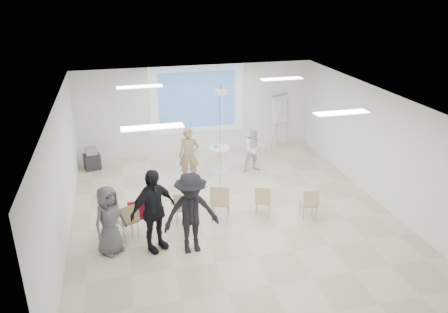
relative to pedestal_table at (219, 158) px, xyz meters
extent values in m
cube|color=beige|center=(-0.30, -2.61, -0.51)|extent=(8.00, 9.00, 0.10)
cube|color=white|center=(-0.30, -2.61, 2.59)|extent=(8.00, 9.00, 0.10)
cube|color=silver|center=(-0.30, 1.94, 1.04)|extent=(8.00, 0.10, 3.00)
cube|color=silver|center=(-4.35, -2.61, 1.04)|extent=(0.10, 9.00, 3.00)
cube|color=silver|center=(3.75, -2.61, 1.04)|extent=(0.10, 9.00, 3.00)
cube|color=silver|center=(-0.30, 1.88, 1.39)|extent=(3.20, 0.01, 2.30)
cube|color=#376CBB|center=(-0.30, 1.86, 1.39)|extent=(2.60, 0.01, 1.90)
cylinder|color=white|center=(0.00, 0.00, -0.43)|extent=(0.55, 0.55, 0.06)
cylinder|color=white|center=(0.00, 0.00, -0.07)|extent=(0.15, 0.15, 0.73)
cylinder|color=silver|center=(0.00, 0.00, 0.32)|extent=(0.75, 0.75, 0.04)
cube|color=silver|center=(0.05, -0.04, 0.35)|extent=(0.24, 0.17, 0.01)
cube|color=teal|center=(-0.08, 0.08, 0.36)|extent=(0.18, 0.24, 0.02)
imported|color=#977D5C|center=(-1.02, -0.47, 0.48)|extent=(0.76, 0.58, 1.89)
imported|color=white|center=(1.07, -0.19, 0.34)|extent=(0.81, 0.66, 1.61)
cube|color=white|center=(-0.84, -0.22, 0.78)|extent=(0.07, 0.14, 0.04)
cube|color=silver|center=(0.89, 0.06, 0.63)|extent=(0.04, 0.12, 0.04)
cube|color=tan|center=(-2.94, -3.15, 0.00)|extent=(0.56, 0.56, 0.04)
cube|color=tan|center=(-2.87, -3.34, 0.25)|extent=(0.43, 0.24, 0.41)
cylinder|color=gray|center=(-3.04, -3.38, -0.24)|extent=(0.03, 0.03, 0.45)
cylinder|color=gray|center=(-2.72, -3.25, -0.24)|extent=(0.03, 0.03, 0.45)
cylinder|color=gray|center=(-3.17, -3.06, -0.24)|extent=(0.03, 0.03, 0.45)
cylinder|color=gray|center=(-2.85, -2.93, -0.24)|extent=(0.03, 0.03, 0.45)
cube|color=tan|center=(-2.68, -2.99, 0.01)|extent=(0.46, 0.46, 0.04)
cube|color=tan|center=(-2.67, -3.20, 0.28)|extent=(0.44, 0.10, 0.42)
cylinder|color=#95999E|center=(-2.85, -3.18, -0.23)|extent=(0.02, 0.02, 0.46)
cylinder|color=gray|center=(-2.49, -3.17, -0.23)|extent=(0.02, 0.02, 0.46)
cylinder|color=#96999F|center=(-2.86, -2.82, -0.23)|extent=(0.02, 0.02, 0.46)
cylinder|color=gray|center=(-2.50, -2.81, -0.23)|extent=(0.02, 0.02, 0.46)
cube|color=tan|center=(-1.58, -2.82, -0.02)|extent=(0.50, 0.50, 0.04)
cube|color=tan|center=(-1.63, -3.01, 0.22)|extent=(0.42, 0.18, 0.39)
cylinder|color=gray|center=(-1.79, -2.94, -0.25)|extent=(0.03, 0.03, 0.43)
cylinder|color=gray|center=(-1.47, -3.02, -0.25)|extent=(0.03, 0.03, 0.43)
cylinder|color=#979A9F|center=(-1.70, -2.62, -0.25)|extent=(0.03, 0.03, 0.43)
cylinder|color=#92959A|center=(-1.38, -2.70, -0.25)|extent=(0.03, 0.03, 0.43)
cube|color=tan|center=(-0.66, -2.87, 0.03)|extent=(0.60, 0.60, 0.04)
cube|color=tan|center=(-0.73, -3.07, 0.31)|extent=(0.47, 0.25, 0.44)
cylinder|color=gray|center=(-0.90, -2.98, -0.22)|extent=(0.03, 0.03, 0.49)
cylinder|color=#92959B|center=(-0.55, -3.11, -0.22)|extent=(0.03, 0.03, 0.49)
cylinder|color=gray|center=(-0.77, -2.63, -0.22)|extent=(0.03, 0.03, 0.49)
cylinder|color=gray|center=(-0.41, -2.76, -0.22)|extent=(0.03, 0.03, 0.49)
cube|color=tan|center=(0.44, -2.92, -0.04)|extent=(0.52, 0.52, 0.04)
cube|color=tan|center=(0.37, -3.10, 0.20)|extent=(0.40, 0.23, 0.38)
cylinder|color=#96989E|center=(0.23, -3.01, -0.25)|extent=(0.03, 0.03, 0.41)
cylinder|color=#919599|center=(0.52, -3.13, -0.25)|extent=(0.03, 0.03, 0.41)
cylinder|color=gray|center=(0.35, -2.71, -0.25)|extent=(0.03, 0.03, 0.41)
cylinder|color=gray|center=(0.65, -2.84, -0.25)|extent=(0.03, 0.03, 0.41)
cube|color=tan|center=(1.48, -3.36, -0.04)|extent=(0.45, 0.45, 0.04)
cube|color=tan|center=(1.45, -3.54, 0.20)|extent=(0.40, 0.14, 0.38)
cylinder|color=gray|center=(1.30, -3.49, -0.26)|extent=(0.02, 0.02, 0.41)
cylinder|color=gray|center=(1.62, -3.54, -0.26)|extent=(0.02, 0.02, 0.41)
cylinder|color=#94969C|center=(1.35, -3.18, -0.26)|extent=(0.02, 0.02, 0.41)
cylinder|color=gray|center=(1.66, -3.22, -0.26)|extent=(0.02, 0.02, 0.41)
cube|color=maroon|center=(-2.68, -3.21, 0.26)|extent=(0.47, 0.12, 0.45)
imported|color=black|center=(-1.58, -2.80, 0.01)|extent=(0.37, 0.31, 0.03)
imported|color=black|center=(-2.38, -3.76, 0.64)|extent=(1.49, 1.30, 2.20)
imported|color=black|center=(-1.59, -4.03, 0.60)|extent=(1.42, 0.84, 2.13)
imported|color=#555559|center=(-3.32, -3.65, 0.43)|extent=(1.04, 1.00, 1.78)
cylinder|color=#96989E|center=(2.39, 1.37, 0.44)|extent=(0.39, 0.08, 1.77)
cylinder|color=gray|center=(2.84, 1.57, 0.44)|extent=(0.24, 0.33, 1.77)
cylinder|color=gray|center=(2.49, 1.76, 0.44)|extent=(0.18, 0.37, 1.77)
cube|color=white|center=(2.57, 1.58, 0.99)|extent=(0.72, 0.47, 0.99)
cube|color=gray|center=(2.55, 1.62, 1.44)|extent=(0.68, 0.34, 0.07)
cube|color=black|center=(-3.86, 1.15, -0.19)|extent=(0.56, 0.49, 0.48)
cube|color=#909398|center=(-3.86, 1.15, 0.15)|extent=(0.39, 0.36, 0.21)
cylinder|color=black|center=(-4.01, 0.97, -0.43)|extent=(0.07, 0.07, 0.06)
cylinder|color=black|center=(-3.64, 1.06, -0.43)|extent=(0.07, 0.07, 0.06)
cylinder|color=black|center=(-4.08, 1.25, -0.43)|extent=(0.07, 0.07, 0.06)
cylinder|color=black|center=(-3.70, 1.34, -0.43)|extent=(0.07, 0.07, 0.06)
cube|color=white|center=(-0.20, -1.11, 2.36)|extent=(0.30, 0.25, 0.10)
cylinder|color=gray|center=(-0.20, -1.11, 2.47)|extent=(0.04, 0.04, 0.14)
cylinder|color=black|center=(-0.26, -1.19, 0.92)|extent=(0.01, 0.01, 2.77)
cylinder|color=white|center=(-0.16, -1.21, 0.92)|extent=(0.01, 0.01, 2.77)
cube|color=white|center=(-2.30, -0.61, 2.51)|extent=(1.20, 0.30, 0.02)
cube|color=white|center=(1.70, -0.61, 2.51)|extent=(1.20, 0.30, 0.02)
cube|color=white|center=(-2.30, -4.11, 2.51)|extent=(1.20, 0.30, 0.02)
cube|color=white|center=(1.70, -4.11, 2.51)|extent=(1.20, 0.30, 0.02)
camera|label=1|loc=(-2.91, -12.18, 5.16)|focal=35.00mm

